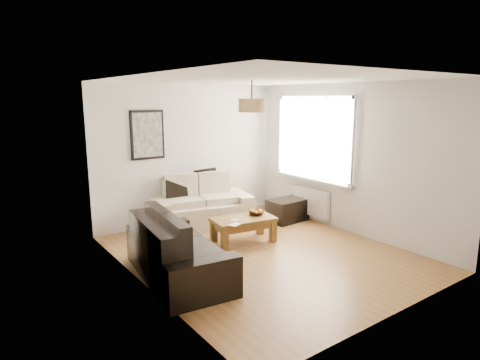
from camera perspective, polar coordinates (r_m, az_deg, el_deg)
floor at (r=6.37m, az=3.20°, el=-10.17°), size 4.50×4.50×0.00m
ceiling at (r=5.94m, az=3.49°, el=13.88°), size 3.80×4.50×0.00m
wall_back at (r=7.88m, az=-7.05°, el=3.69°), size 3.80×0.04×2.60m
wall_front at (r=4.54m, az=21.54°, el=-2.62°), size 3.80×0.04×2.60m
wall_left at (r=5.06m, az=-13.61°, el=-0.77°), size 0.04×4.50×2.60m
wall_right at (r=7.35m, az=14.93°, el=2.86°), size 0.04×4.50×2.60m
window_bay at (r=7.82m, az=10.31°, el=5.76°), size 0.14×1.90×1.60m
radiator at (r=8.00m, az=9.81°, el=-2.99°), size 0.10×0.90×0.52m
poster at (r=7.44m, az=-12.79°, el=6.16°), size 0.62×0.04×0.87m
pendant_shade at (r=6.17m, az=1.66°, el=10.36°), size 0.40×0.40×0.20m
loveseat_cream at (r=7.61m, az=-5.55°, el=-3.09°), size 1.98×1.37×0.90m
sofa_leather at (r=5.50m, az=-8.60°, el=-9.33°), size 1.13×1.96×0.81m
coffee_table at (r=6.78m, az=0.47°, el=-6.97°), size 1.08×0.70×0.41m
ottoman at (r=7.96m, az=6.61°, el=-4.20°), size 0.78×0.53×0.43m
cushion_left at (r=7.55m, az=-8.94°, el=-0.89°), size 0.41×0.17×0.40m
cushion_right at (r=7.85m, az=-4.68°, el=-0.10°), size 0.47×0.21×0.46m
fruit_bowl at (r=6.90m, az=2.38°, el=-4.56°), size 0.28×0.28×0.06m
orange_a at (r=6.90m, az=2.24°, el=-4.49°), size 0.07×0.07×0.06m
orange_b at (r=6.95m, az=2.80°, el=-4.38°), size 0.09×0.09×0.08m
orange_c at (r=6.93m, az=1.65°, el=-4.41°), size 0.10×0.10×0.09m
papers at (r=6.37m, az=-0.70°, el=-6.20°), size 0.22×0.19×0.01m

